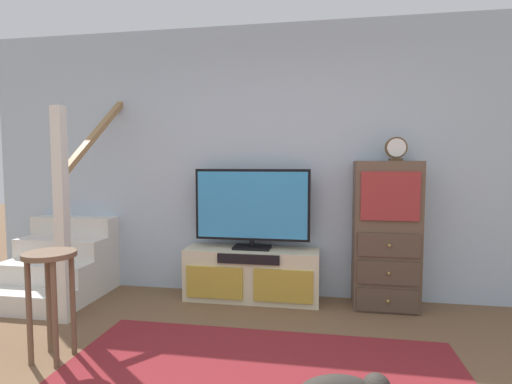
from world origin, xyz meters
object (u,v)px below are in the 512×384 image
object	(u,v)px
side_cabinet	(386,235)
desk_clock	(396,149)
media_console	(252,275)
television	(252,207)
bar_stool_near	(51,280)

from	to	relation	value
side_cabinet	desk_clock	world-z (taller)	desk_clock
media_console	television	bearing A→B (deg)	90.00
side_cabinet	desk_clock	size ratio (longest dim) A/B	6.32
television	side_cabinet	distance (m)	1.27
television	bar_stool_near	xyz separation A→B (m)	(-1.13, -1.39, -0.37)
media_console	side_cabinet	bearing A→B (deg)	0.46
media_console	side_cabinet	world-z (taller)	side_cabinet
side_cabinet	bar_stool_near	xyz separation A→B (m)	(-2.38, -1.38, -0.13)
media_console	bar_stool_near	xyz separation A→B (m)	(-1.13, -1.37, 0.30)
side_cabinet	bar_stool_near	bearing A→B (deg)	-149.94
side_cabinet	bar_stool_near	world-z (taller)	side_cabinet
television	bar_stool_near	distance (m)	1.83
side_cabinet	desk_clock	distance (m)	0.79
bar_stool_near	television	bearing A→B (deg)	50.90
desk_clock	bar_stool_near	bearing A→B (deg)	-150.89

